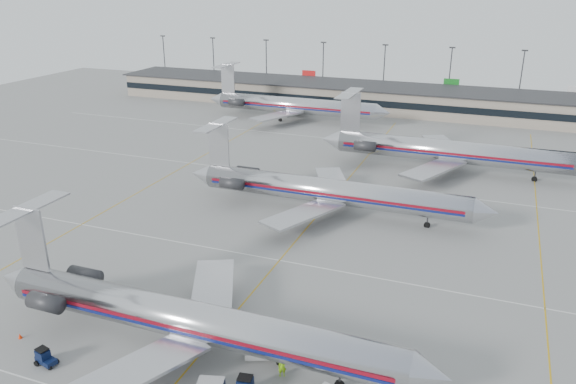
% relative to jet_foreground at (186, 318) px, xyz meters
% --- Properties ---
extents(ground, '(260.00, 260.00, 0.00)m').
position_rel_jet_foreground_xyz_m(ground, '(1.30, 9.52, -3.45)').
color(ground, gray).
rests_on(ground, ground).
extents(apron_markings, '(160.00, 0.15, 0.02)m').
position_rel_jet_foreground_xyz_m(apron_markings, '(1.30, 19.52, -3.44)').
color(apron_markings, silver).
rests_on(apron_markings, ground).
extents(terminal, '(162.00, 17.00, 6.25)m').
position_rel_jet_foreground_xyz_m(terminal, '(1.30, 107.50, -0.29)').
color(terminal, gray).
rests_on(terminal, ground).
extents(light_mast_row, '(163.60, 0.40, 15.28)m').
position_rel_jet_foreground_xyz_m(light_mast_row, '(1.30, 121.52, 5.13)').
color(light_mast_row, '#38383D').
rests_on(light_mast_row, ground).
extents(jet_foreground, '(45.45, 26.76, 11.90)m').
position_rel_jet_foreground_xyz_m(jet_foreground, '(0.00, 0.00, 0.00)').
color(jet_foreground, silver).
rests_on(jet_foreground, ground).
extents(jet_second_row, '(46.09, 27.14, 12.06)m').
position_rel_jet_foreground_xyz_m(jet_second_row, '(2.05, 35.92, 0.05)').
color(jet_second_row, silver).
rests_on(jet_second_row, ground).
extents(jet_third_row, '(47.95, 29.50, 13.11)m').
position_rel_jet_foreground_xyz_m(jet_third_row, '(16.27, 61.73, 0.36)').
color(jet_third_row, silver).
rests_on(jet_third_row, ground).
extents(jet_back_row, '(46.34, 28.51, 12.67)m').
position_rel_jet_foreground_xyz_m(jet_back_row, '(-22.92, 88.39, 0.23)').
color(jet_back_row, silver).
rests_on(jet_back_row, ground).
extents(tug_left, '(2.20, 1.46, 1.64)m').
position_rel_jet_foreground_xyz_m(tug_left, '(-10.91, -6.40, -2.70)').
color(tug_left, '#091332').
rests_on(tug_left, ground).
extents(belt_loader, '(4.86, 2.89, 2.50)m').
position_rel_jet_foreground_xyz_m(belt_loader, '(7.35, 1.60, -2.78)').
color(belt_loader, '#A2A2A2').
rests_on(belt_loader, ground).
extents(ramp_worker_near, '(0.85, 0.75, 1.96)m').
position_rel_jet_foreground_xyz_m(ramp_worker_near, '(9.47, -0.25, -2.47)').
color(ramp_worker_near, '#89D113').
rests_on(ramp_worker_near, ground).
extents(ramp_worker_far, '(1.03, 0.90, 1.79)m').
position_rel_jet_foreground_xyz_m(ramp_worker_far, '(17.49, 1.48, -2.56)').
color(ramp_worker_far, '#8CD013').
rests_on(ramp_worker_far, ground).
extents(cone_left, '(0.49, 0.49, 0.52)m').
position_rel_jet_foreground_xyz_m(cone_left, '(-16.09, -4.19, -3.19)').
color(cone_left, red).
rests_on(cone_left, ground).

